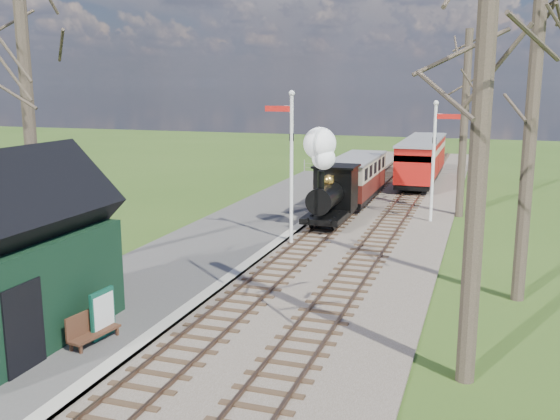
{
  "coord_description": "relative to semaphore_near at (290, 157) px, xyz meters",
  "views": [
    {
      "loc": [
        6.67,
        -7.47,
        6.48
      ],
      "look_at": [
        -0.93,
        15.25,
        1.6
      ],
      "focal_mm": 40.0,
      "sensor_mm": 36.0,
      "label": 1
    }
  ],
  "objects": [
    {
      "name": "red_carriage_b",
      "position": [
        3.37,
        20.71,
        -2.01
      ],
      "size": [
        2.25,
        5.56,
        2.36
      ],
      "color": "black",
      "rests_on": "ground"
    },
    {
      "name": "fence_line",
      "position": [
        1.07,
        20.0,
        -3.07
      ],
      "size": [
        12.6,
        0.08,
        1.0
      ],
      "color": "slate",
      "rests_on": "ground"
    },
    {
      "name": "ballast_bed",
      "position": [
        2.07,
        6.0,
        -3.57
      ],
      "size": [
        8.0,
        60.0,
        0.1
      ],
      "primitive_type": "cube",
      "color": "brown",
      "rests_on": "ground"
    },
    {
      "name": "track_near",
      "position": [
        0.77,
        6.0,
        -3.52
      ],
      "size": [
        1.6,
        60.0,
        0.15
      ],
      "color": "brown",
      "rests_on": "ground"
    },
    {
      "name": "coach",
      "position": [
        0.77,
        9.55,
        -2.11
      ],
      "size": [
        2.09,
        7.16,
        2.2
      ],
      "color": "black",
      "rests_on": "ground"
    },
    {
      "name": "coping_strip",
      "position": [
        -0.43,
        -2.0,
        -3.52
      ],
      "size": [
        0.4,
        44.0,
        0.21
      ],
      "primitive_type": "cube",
      "color": "#B2AD9E",
      "rests_on": "ground"
    },
    {
      "name": "sign_board",
      "position": [
        -1.46,
        -10.87,
        -2.81
      ],
      "size": [
        0.18,
        0.85,
        1.23
      ],
      "color": "#0F4836",
      "rests_on": "platform"
    },
    {
      "name": "track_far",
      "position": [
        3.37,
        6.0,
        -3.52
      ],
      "size": [
        1.6,
        60.0,
        0.15
      ],
      "color": "brown",
      "rests_on": "ground"
    },
    {
      "name": "bench",
      "position": [
        -1.56,
        -11.25,
        -3.03
      ],
      "size": [
        0.66,
        1.5,
        0.83
      ],
      "color": "#482919",
      "rests_on": "platform"
    },
    {
      "name": "semaphore_near",
      "position": [
        0.0,
        0.0,
        0.0
      ],
      "size": [
        1.22,
        0.24,
        6.22
      ],
      "color": "silver",
      "rests_on": "ground"
    },
    {
      "name": "platform",
      "position": [
        -2.73,
        -2.0,
        -3.52
      ],
      "size": [
        5.0,
        44.0,
        0.2
      ],
      "primitive_type": "cube",
      "color": "#474442",
      "rests_on": "ground"
    },
    {
      "name": "bare_trees",
      "position": [
        2.1,
        -5.9,
        1.59
      ],
      "size": [
        15.51,
        22.39,
        12.0
      ],
      "color": "#382D23",
      "rests_on": "ground"
    },
    {
      "name": "locomotive",
      "position": [
        0.76,
        3.49,
        -1.56
      ],
      "size": [
        1.79,
        4.18,
        4.48
      ],
      "color": "black",
      "rests_on": "ground"
    },
    {
      "name": "semaphore_far",
      "position": [
        5.14,
        6.0,
        -0.27
      ],
      "size": [
        1.22,
        0.24,
        5.72
      ],
      "color": "silver",
      "rests_on": "ground"
    },
    {
      "name": "red_carriage_a",
      "position": [
        3.37,
        15.21,
        -2.01
      ],
      "size": [
        2.25,
        5.56,
        2.36
      ],
      "color": "black",
      "rests_on": "ground"
    },
    {
      "name": "person",
      "position": [
        -2.43,
        -11.88,
        -2.75
      ],
      "size": [
        0.32,
        0.49,
        1.34
      ],
      "primitive_type": "imported",
      "rotation": [
        0.0,
        0.0,
        1.57
      ],
      "color": "#1B2031",
      "rests_on": "platform"
    },
    {
      "name": "distant_hills",
      "position": [
        2.17,
        48.38,
        -19.83
      ],
      "size": [
        114.4,
        48.0,
        22.02
      ],
      "color": "#385B23",
      "rests_on": "ground"
    }
  ]
}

